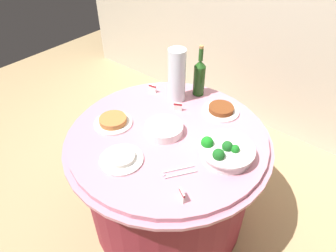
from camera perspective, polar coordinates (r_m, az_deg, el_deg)
The scene contains 13 objects.
ground_plane at distance 2.21m, azimuth 0.00°, elevation -16.06°, with size 6.00×6.00×0.00m, color tan.
buffet_table at distance 1.92m, azimuth 0.00°, elevation -9.65°, with size 1.16×1.16×0.74m.
broccoli_bowl at distance 1.52m, azimuth 10.87°, elevation -4.77°, with size 0.28×0.28×0.11m.
plate_stack at distance 1.65m, azimuth -0.76°, elevation -0.58°, with size 0.21×0.21×0.05m.
wine_bottle at distance 1.93m, azimuth 6.00°, elevation 9.39°, with size 0.07×0.07×0.34m.
decorative_fruit_vase at distance 1.85m, azimuth 1.67°, elevation 9.35°, with size 0.11×0.11×0.34m.
serving_tongs at distance 1.45m, azimuth 2.02°, elevation -8.77°, with size 0.13×0.16×0.01m.
food_plate_rice at distance 1.52m, azimuth -8.90°, elevation -6.16°, with size 0.22×0.22×0.03m.
food_plate_stir_fry at distance 1.83m, azimuth 10.09°, elevation 3.08°, with size 0.22×0.22×0.04m.
food_plate_peanuts at distance 1.74m, azimuth -10.44°, elevation 0.88°, with size 0.22×0.22×0.04m.
label_placard_front at distance 1.99m, azimuth -2.98°, elevation 7.27°, with size 0.05×0.02×0.05m.
label_placard_mid at distance 1.81m, azimuth 1.91°, elevation 3.79°, with size 0.05×0.03×0.05m.
label_placard_rear at distance 1.33m, azimuth 2.68°, elevation -13.01°, with size 0.05×0.03×0.05m.
Camera 1 is at (0.80, -0.98, 1.82)m, focal length 31.91 mm.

